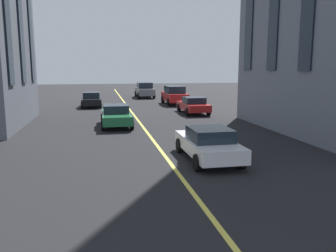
{
  "coord_description": "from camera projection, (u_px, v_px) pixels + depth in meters",
  "views": [
    {
      "loc": [
        -0.69,
        2.73,
        3.79
      ],
      "look_at": [
        10.13,
        0.56,
        1.91
      ],
      "focal_mm": 37.19,
      "sensor_mm": 36.0,
      "label": 1
    }
  ],
  "objects": [
    {
      "name": "car_black_parked_b",
      "position": [
        91.0,
        100.0,
        33.35
      ],
      "size": [
        3.9,
        1.89,
        1.4
      ],
      "color": "black",
      "rests_on": "ground_plane"
    },
    {
      "name": "car_white_oncoming",
      "position": [
        208.0,
        143.0,
        14.23
      ],
      "size": [
        4.4,
        1.95,
        1.37
      ],
      "color": "silver",
      "rests_on": "ground_plane"
    },
    {
      "name": "car_red_near",
      "position": [
        175.0,
        95.0,
        35.51
      ],
      "size": [
        4.7,
        2.14,
        1.88
      ],
      "color": "#B21E1E",
      "rests_on": "ground_plane"
    },
    {
      "name": "car_green_parked_a",
      "position": [
        116.0,
        115.0,
        22.49
      ],
      "size": [
        4.4,
        1.95,
        1.37
      ],
      "color": "#1E6038",
      "rests_on": "ground_plane"
    },
    {
      "name": "lane_centre_line",
      "position": [
        145.0,
        130.0,
        21.17
      ],
      "size": [
        80.0,
        0.16,
        0.01
      ],
      "color": "#D8C64C",
      "rests_on": "ground_plane"
    },
    {
      "name": "car_red_trailing",
      "position": [
        193.0,
        105.0,
        28.58
      ],
      "size": [
        4.4,
        1.95,
        1.37
      ],
      "color": "#B21E1E",
      "rests_on": "ground_plane"
    },
    {
      "name": "car_grey_mid",
      "position": [
        145.0,
        90.0,
        43.5
      ],
      "size": [
        4.7,
        2.14,
        1.88
      ],
      "color": "slate",
      "rests_on": "ground_plane"
    }
  ]
}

